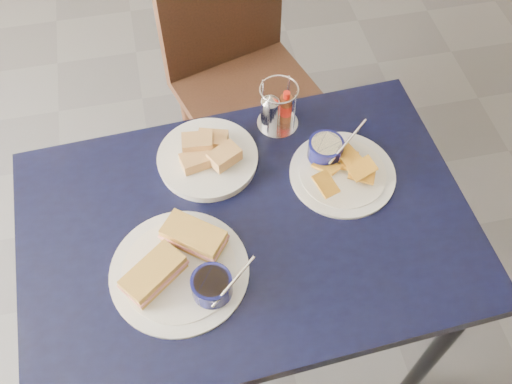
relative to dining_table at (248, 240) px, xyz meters
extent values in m
plane|color=#4D4E52|center=(0.12, -0.06, -0.67)|extent=(6.00, 6.00, 0.00)
cube|color=black|center=(0.00, 0.00, 0.06)|extent=(1.10, 0.76, 0.04)
cylinder|color=black|center=(0.46, -0.29, -0.32)|extent=(0.04, 0.04, 0.71)
cylinder|color=black|center=(-0.46, 0.29, -0.32)|extent=(0.04, 0.04, 0.71)
cylinder|color=black|center=(0.46, 0.29, -0.32)|extent=(0.04, 0.04, 0.71)
cube|color=black|center=(0.14, 0.68, -0.22)|extent=(0.55, 0.53, 0.04)
cylinder|color=black|center=(-0.04, 0.51, -0.46)|extent=(0.04, 0.04, 0.43)
cylinder|color=black|center=(0.32, 0.51, -0.46)|extent=(0.04, 0.04, 0.43)
cylinder|color=black|center=(-0.04, 0.85, -0.46)|extent=(0.04, 0.04, 0.43)
cylinder|color=black|center=(0.32, 0.85, -0.46)|extent=(0.04, 0.04, 0.43)
cube|color=black|center=(0.14, 0.87, 0.04)|extent=(0.44, 0.17, 0.47)
cylinder|color=white|center=(-0.17, -0.09, 0.08)|extent=(0.31, 0.31, 0.01)
cylinder|color=white|center=(-0.17, -0.09, 0.09)|extent=(0.26, 0.26, 0.00)
cube|color=gold|center=(-0.23, -0.10, 0.11)|extent=(0.15, 0.14, 0.04)
cube|color=#DE8888|center=(-0.23, -0.10, 0.11)|extent=(0.16, 0.15, 0.01)
cube|color=gold|center=(-0.13, -0.03, 0.11)|extent=(0.15, 0.14, 0.04)
cube|color=#DE8888|center=(-0.13, -0.03, 0.11)|extent=(0.16, 0.15, 0.01)
cylinder|color=#0A0B38|center=(-0.11, -0.16, 0.11)|extent=(0.09, 0.09, 0.05)
cylinder|color=black|center=(-0.11, -0.16, 0.13)|extent=(0.08, 0.08, 0.01)
cylinder|color=silver|center=(-0.06, -0.18, 0.16)|extent=(0.11, 0.07, 0.08)
cylinder|color=white|center=(0.26, 0.09, 0.08)|extent=(0.27, 0.27, 0.01)
cylinder|color=white|center=(0.26, 0.09, 0.09)|extent=(0.22, 0.22, 0.00)
cube|color=gold|center=(0.22, 0.11, 0.09)|extent=(0.08, 0.08, 0.03)
cube|color=gold|center=(0.29, 0.11, 0.10)|extent=(0.06, 0.08, 0.02)
cube|color=gold|center=(0.26, 0.14, 0.10)|extent=(0.08, 0.06, 0.01)
cube|color=gold|center=(0.30, 0.06, 0.10)|extent=(0.08, 0.07, 0.02)
cube|color=gold|center=(0.28, 0.12, 0.11)|extent=(0.07, 0.08, 0.02)
cube|color=gold|center=(0.30, 0.07, 0.11)|extent=(0.08, 0.06, 0.03)
cube|color=gold|center=(0.20, 0.04, 0.12)|extent=(0.06, 0.08, 0.03)
cylinder|color=#0A0B38|center=(0.23, 0.15, 0.11)|extent=(0.09, 0.09, 0.05)
cylinder|color=#BFB590|center=(0.23, 0.15, 0.13)|extent=(0.08, 0.08, 0.01)
cylinder|color=silver|center=(0.28, 0.13, 0.16)|extent=(0.11, 0.07, 0.08)
cylinder|color=white|center=(-0.06, 0.20, 0.09)|extent=(0.25, 0.25, 0.02)
cylinder|color=white|center=(-0.06, 0.20, 0.10)|extent=(0.21, 0.21, 0.00)
cube|color=tan|center=(-0.09, 0.18, 0.12)|extent=(0.08, 0.06, 0.03)
cube|color=tan|center=(-0.04, 0.23, 0.12)|extent=(0.09, 0.07, 0.03)
cube|color=tan|center=(-0.02, 0.17, 0.13)|extent=(0.09, 0.08, 0.03)
cube|color=tan|center=(-0.08, 0.22, 0.13)|extent=(0.08, 0.06, 0.03)
cylinder|color=silver|center=(0.14, 0.29, 0.08)|extent=(0.11, 0.11, 0.01)
cylinder|color=silver|center=(0.18, 0.32, 0.15)|extent=(0.01, 0.01, 0.13)
cylinder|color=silver|center=(0.11, 0.32, 0.15)|extent=(0.01, 0.01, 0.13)
cylinder|color=silver|center=(0.11, 0.26, 0.15)|extent=(0.01, 0.01, 0.13)
cylinder|color=silver|center=(0.18, 0.26, 0.15)|extent=(0.01, 0.01, 0.13)
torus|color=silver|center=(0.14, 0.29, 0.21)|extent=(0.10, 0.10, 0.00)
cylinder|color=silver|center=(0.12, 0.29, 0.13)|extent=(0.05, 0.05, 0.08)
cone|color=silver|center=(0.12, 0.29, 0.18)|extent=(0.04, 0.04, 0.02)
cylinder|color=brown|center=(0.16, 0.30, 0.13)|extent=(0.03, 0.03, 0.08)
cylinder|color=#B9170A|center=(0.16, 0.30, 0.13)|extent=(0.03, 0.03, 0.03)
cylinder|color=#B9170A|center=(0.16, 0.30, 0.18)|extent=(0.02, 0.02, 0.02)
camera|label=1|loc=(-0.12, -0.68, 1.24)|focal=40.00mm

